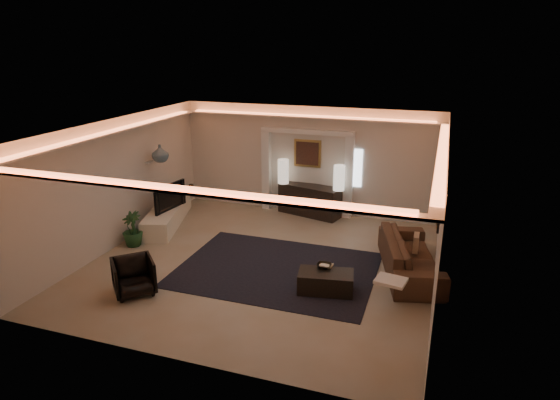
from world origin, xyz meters
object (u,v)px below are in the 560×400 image
(console, at_px, (310,201))
(armchair, at_px, (134,276))
(sofa, at_px, (410,256))
(coffee_table, at_px, (326,282))

(console, bearing_deg, armchair, -95.66)
(console, height_order, sofa, console)
(armchair, bearing_deg, coffee_table, -23.89)
(sofa, xyz_separation_m, armchair, (-4.81, -2.54, -0.03))
(console, height_order, armchair, console)
(sofa, distance_m, armchair, 5.44)
(console, xyz_separation_m, armchair, (-1.95, -5.23, -0.06))
(console, relative_size, coffee_table, 1.65)
(sofa, bearing_deg, armchair, 103.69)
(coffee_table, bearing_deg, sofa, 33.47)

